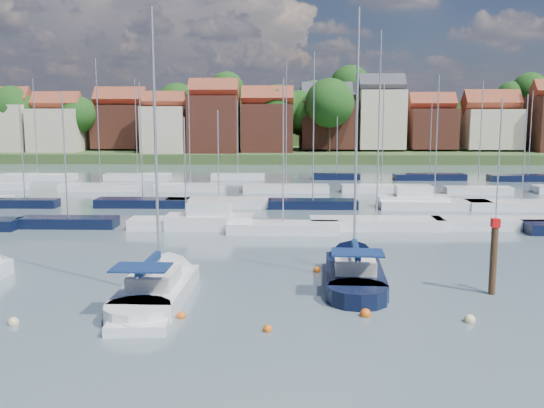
{
  "coord_description": "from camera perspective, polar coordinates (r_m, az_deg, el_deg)",
  "views": [
    {
      "loc": [
        1.02,
        -28.1,
        9.33
      ],
      "look_at": [
        -0.11,
        14.0,
        2.99
      ],
      "focal_mm": 40.0,
      "sensor_mm": 36.0,
      "label": 1
    }
  ],
  "objects": [
    {
      "name": "far_shore_town",
      "position": [
        160.84,
        1.97,
        6.86
      ],
      "size": [
        212.46,
        90.0,
        22.27
      ],
      "color": "#374924",
      "rests_on": "ground"
    },
    {
      "name": "marina_field",
      "position": [
        63.87,
        2.31,
        0.54
      ],
      "size": [
        79.62,
        41.41,
        15.93
      ],
      "color": "silver",
      "rests_on": "ground"
    },
    {
      "name": "timber_piling",
      "position": [
        33.57,
        20.05,
        -6.37
      ],
      "size": [
        0.4,
        0.4,
        6.24
      ],
      "color": "#4C331E",
      "rests_on": "ground"
    },
    {
      "name": "buoy_g",
      "position": [
        28.88,
        8.8,
        -10.39
      ],
      "size": [
        0.52,
        0.52,
        0.52
      ],
      "primitive_type": "sphere",
      "color": "#D85914",
      "rests_on": "ground"
    },
    {
      "name": "sailboat_centre",
      "position": [
        32.88,
        -10.17,
        -7.42
      ],
      "size": [
        3.35,
        11.6,
        15.66
      ],
      "rotation": [
        0.0,
        0.0,
        1.54
      ],
      "color": "silver",
      "rests_on": "ground"
    },
    {
      "name": "sailboat_navy",
      "position": [
        35.63,
        7.62,
        -6.11
      ],
      "size": [
        3.78,
        11.85,
        16.18
      ],
      "rotation": [
        0.0,
        0.0,
        1.51
      ],
      "color": "black",
      "rests_on": "ground"
    },
    {
      "name": "buoy_e",
      "position": [
        36.24,
        4.26,
        -6.38
      ],
      "size": [
        0.43,
        0.43,
        0.43
      ],
      "primitive_type": "sphere",
      "color": "#D85914",
      "rests_on": "ground"
    },
    {
      "name": "buoy_b",
      "position": [
        29.82,
        -23.16,
        -10.39
      ],
      "size": [
        0.49,
        0.49,
        0.49
      ],
      "primitive_type": "sphere",
      "color": "beige",
      "rests_on": "ground"
    },
    {
      "name": "buoy_c",
      "position": [
        28.64,
        -8.53,
        -10.55
      ],
      "size": [
        0.42,
        0.42,
        0.42
      ],
      "primitive_type": "sphere",
      "color": "#D85914",
      "rests_on": "ground"
    },
    {
      "name": "buoy_d",
      "position": [
        26.7,
        -0.41,
        -11.89
      ],
      "size": [
        0.41,
        0.41,
        0.41
      ],
      "primitive_type": "sphere",
      "color": "#D85914",
      "rests_on": "ground"
    },
    {
      "name": "buoy_f",
      "position": [
        29.21,
        18.1,
        -10.51
      ],
      "size": [
        0.51,
        0.51,
        0.51
      ],
      "primitive_type": "sphere",
      "color": "beige",
      "rests_on": "ground"
    },
    {
      "name": "ground",
      "position": [
        68.74,
        0.67,
        0.75
      ],
      "size": [
        260.0,
        260.0,
        0.0
      ],
      "primitive_type": "plane",
      "color": "#425259",
      "rests_on": "ground"
    },
    {
      "name": "tender",
      "position": [
        27.09,
        -12.63,
        -11.31
      ],
      "size": [
        2.73,
        1.45,
        0.57
      ],
      "rotation": [
        0.0,
        0.0,
        0.09
      ],
      "color": "silver",
      "rests_on": "ground"
    }
  ]
}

